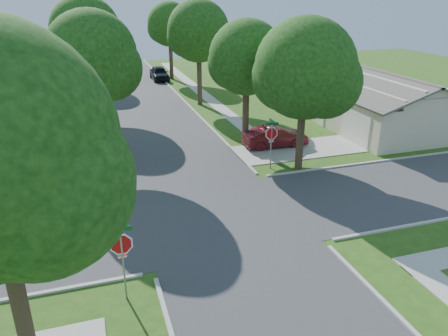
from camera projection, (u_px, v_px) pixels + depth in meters
ground at (218, 216)px, 20.47m from camera, size 100.00×100.00×0.00m
road_ns at (218, 216)px, 20.47m from camera, size 7.00×100.00×0.02m
sidewalk_ne at (201, 92)px, 45.10m from camera, size 1.20×40.00×0.04m
sidewalk_nw at (77, 100)px, 41.66m from camera, size 1.20×40.00×0.04m
driveway at (300, 149)px, 28.95m from camera, size 8.80×3.60×0.05m
stop_sign_sw at (122, 248)px, 14.23m from camera, size 1.05×0.80×2.98m
stop_sign_ne at (271, 136)px, 25.17m from camera, size 1.05×0.80×2.98m
tree_e_near at (247, 61)px, 27.61m from camera, size 4.97×4.80×8.28m
tree_e_mid at (199, 34)px, 37.95m from camera, size 5.59×5.40×9.21m
tree_e_far at (170, 26)px, 49.51m from camera, size 5.17×5.00×8.72m
tree_w_near at (93, 60)px, 24.78m from camera, size 5.38×5.20×8.97m
tree_w_mid at (86, 34)px, 35.21m from camera, size 5.80×5.60×9.56m
tree_w_far at (84, 33)px, 47.04m from camera, size 4.76×4.60×8.04m
tree_ne_corner at (306, 73)px, 23.85m from camera, size 5.80×5.60×8.66m
house_ne_near at (372, 104)px, 34.09m from camera, size 8.42×13.60×4.23m
house_ne_far at (277, 68)px, 49.96m from camera, size 8.42×13.60×4.23m
car_driveway at (275, 137)px, 29.20m from camera, size 4.35×1.61×1.42m
car_curb_east at (159, 73)px, 50.92m from camera, size 1.86×4.58×1.56m
car_curb_west at (100, 69)px, 54.48m from camera, size 2.03×4.16×1.17m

